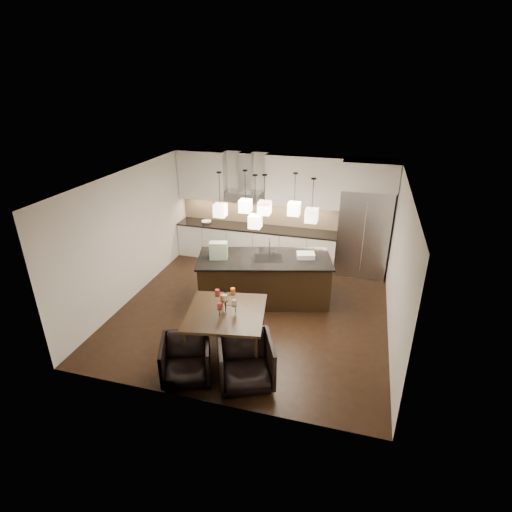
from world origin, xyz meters
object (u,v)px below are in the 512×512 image
(dining_table, at_px, (227,331))
(armchair_right, at_px, (245,362))
(armchair_left, at_px, (186,360))
(refrigerator, at_px, (363,232))
(island_body, at_px, (264,280))

(dining_table, height_order, armchair_right, dining_table)
(dining_table, distance_m, armchair_left, 0.96)
(refrigerator, relative_size, dining_table, 1.61)
(island_body, xyz_separation_m, armchair_right, (0.37, -2.62, -0.08))
(dining_table, bearing_deg, island_body, 74.18)
(dining_table, xyz_separation_m, armchair_left, (-0.39, -0.88, -0.04))
(refrigerator, relative_size, island_body, 0.79)
(island_body, distance_m, armchair_right, 2.65)
(armchair_right, bearing_deg, refrigerator, 47.15)
(refrigerator, xyz_separation_m, dining_table, (-2.19, -3.83, -0.67))
(armchair_right, bearing_deg, island_body, 74.73)
(armchair_left, distance_m, armchair_right, 0.97)
(dining_table, relative_size, armchair_left, 1.69)
(island_body, bearing_deg, dining_table, -111.14)
(armchair_left, bearing_deg, refrigerator, 39.77)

